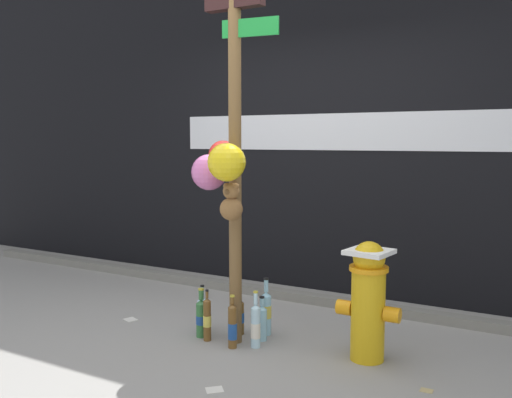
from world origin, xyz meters
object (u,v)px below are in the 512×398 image
Objects in this scene: bottle_1 at (202,314)px; bottle_4 at (256,326)px; bottle_0 at (201,317)px; memorial_post at (226,140)px; bottle_5 at (232,327)px; fire_hydrant at (368,298)px; bottle_3 at (266,312)px; bottle_2 at (207,319)px; bottle_7 at (262,322)px; bottle_6 at (239,316)px.

bottle_4 is (0.50, -0.07, 0.02)m from bottle_1.
bottle_4 is at bearing 1.59° from bottle_0.
memorial_post reaches higher than bottle_4.
fire_hydrant is at bearing 16.34° from bottle_5.
memorial_post reaches higher than bottle_1.
bottle_3 is (-0.81, 0.09, -0.24)m from fire_hydrant.
bottle_5 is (0.23, -0.03, -0.01)m from bottle_2.
bottle_7 is (0.20, 0.15, -1.32)m from memorial_post.
bottle_1 is at bearing -171.62° from bottle_7.
bottle_4 is at bearing -35.70° from bottle_6.
bottle_7 is (0.34, 0.20, -0.02)m from bottle_2.
bottle_0 is 0.97× the size of bottle_5.
bottle_2 is 0.27m from bottle_6.
memorial_post reaches higher than bottle_2.
bottle_4 is 1.20× the size of bottle_6.
bottle_5 is (-0.89, -0.26, -0.26)m from fire_hydrant.
fire_hydrant is at bearing 10.38° from memorial_post.
bottle_4 is at bearing -79.34° from bottle_7.
bottle_3 is 1.32× the size of bottle_7.
fire_hydrant is 1.25m from bottle_0.
bottle_2 and bottle_5 have the same top height.
bottle_1 is at bearing 172.00° from bottle_4.
bottle_6 is (0.13, 0.23, -0.02)m from bottle_2.
bottle_2 reaches higher than bottle_6.
bottle_4 reaches higher than bottle_0.
bottle_0 is at bearing -178.41° from bottle_4.
bottle_2 is 0.88× the size of bottle_3.
fire_hydrant reaches higher than bottle_7.
bottle_1 is at bearing -156.68° from bottle_3.
bottle_2 is at bearing -119.41° from bottle_6.
memorial_post is at bearing -143.77° from bottle_7.
memorial_post is 1.32m from bottle_0.
bottle_1 is 1.11× the size of bottle_7.
fire_hydrant is at bearing 8.65° from bottle_0.
fire_hydrant is at bearing -6.42° from bottle_3.
bottle_1 is 0.84× the size of bottle_3.
bottle_3 is (0.44, 0.19, 0.04)m from bottle_1.
bottle_0 reaches higher than bottle_6.
memorial_post is 1.34m from bottle_1.
bottle_1 is 0.18m from bottle_2.
fire_hydrant is 2.10× the size of bottle_5.
bottle_4 is 1.07× the size of bottle_5.
bottle_6 is (-0.24, 0.17, -0.02)m from bottle_4.
bottle_1 is 0.28m from bottle_6.
memorial_post reaches higher than bottle_5.
bottle_0 is 0.97× the size of bottle_2.
bottle_6 is at bearing 179.88° from fire_hydrant.
fire_hydrant is 1.84× the size of bottle_3.
bottle_1 is at bearing 120.18° from bottle_0.
bottle_5 reaches higher than bottle_1.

